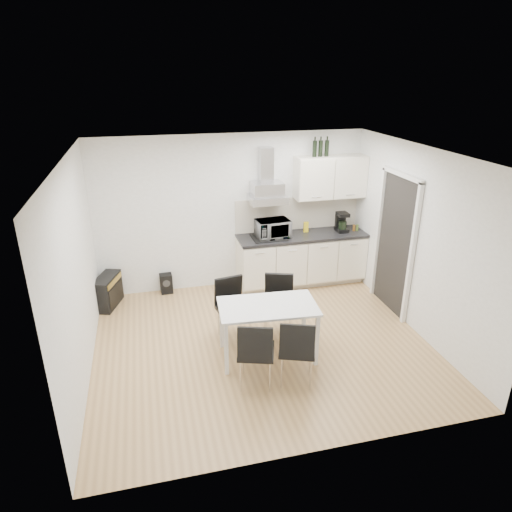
{
  "coord_description": "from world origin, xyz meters",
  "views": [
    {
      "loc": [
        -1.37,
        -5.21,
        3.53
      ],
      "look_at": [
        0.05,
        0.52,
        1.1
      ],
      "focal_mm": 32.0,
      "sensor_mm": 36.0,
      "label": 1
    }
  ],
  "objects_px": {
    "kitchenette": "(303,238)",
    "dining_table": "(268,312)",
    "chair_near_right": "(297,349)",
    "guitar_amp": "(108,291)",
    "chair_far_left": "(234,311)",
    "floor_speaker": "(166,283)",
    "chair_near_left": "(256,352)",
    "chair_far_right": "(278,307)"
  },
  "relations": [
    {
      "from": "kitchenette",
      "to": "dining_table",
      "type": "xyz_separation_m",
      "value": [
        -1.19,
        -2.03,
        -0.18
      ]
    },
    {
      "from": "chair_near_right",
      "to": "guitar_amp",
      "type": "bearing_deg",
      "value": 152.99
    },
    {
      "from": "chair_far_left",
      "to": "guitar_amp",
      "type": "height_order",
      "value": "chair_far_left"
    },
    {
      "from": "kitchenette",
      "to": "floor_speaker",
      "type": "xyz_separation_m",
      "value": [
        -2.36,
        0.17,
        -0.66
      ]
    },
    {
      "from": "guitar_amp",
      "to": "floor_speaker",
      "type": "bearing_deg",
      "value": 34.43
    },
    {
      "from": "dining_table",
      "to": "chair_near_right",
      "type": "xyz_separation_m",
      "value": [
        0.2,
        -0.58,
        -0.22
      ]
    },
    {
      "from": "chair_near_left",
      "to": "chair_near_right",
      "type": "relative_size",
      "value": 1.0
    },
    {
      "from": "kitchenette",
      "to": "dining_table",
      "type": "height_order",
      "value": "kitchenette"
    },
    {
      "from": "chair_far_right",
      "to": "dining_table",
      "type": "bearing_deg",
      "value": 78.11
    },
    {
      "from": "chair_near_left",
      "to": "chair_far_right",
      "type": "bearing_deg",
      "value": 77.61
    },
    {
      "from": "chair_far_right",
      "to": "chair_near_left",
      "type": "relative_size",
      "value": 1.0
    },
    {
      "from": "chair_near_right",
      "to": "kitchenette",
      "type": "bearing_deg",
      "value": 89.92
    },
    {
      "from": "kitchenette",
      "to": "chair_far_right",
      "type": "relative_size",
      "value": 2.86
    },
    {
      "from": "kitchenette",
      "to": "chair_far_left",
      "type": "xyz_separation_m",
      "value": [
        -1.53,
        -1.51,
        -0.39
      ]
    },
    {
      "from": "chair_near_right",
      "to": "guitar_amp",
      "type": "height_order",
      "value": "chair_near_right"
    },
    {
      "from": "dining_table",
      "to": "chair_far_right",
      "type": "distance_m",
      "value": 0.58
    },
    {
      "from": "chair_near_right",
      "to": "floor_speaker",
      "type": "bearing_deg",
      "value": 137.04
    },
    {
      "from": "chair_near_right",
      "to": "chair_near_left",
      "type": "bearing_deg",
      "value": -166.83
    },
    {
      "from": "chair_far_right",
      "to": "chair_near_left",
      "type": "height_order",
      "value": "same"
    },
    {
      "from": "chair_near_right",
      "to": "dining_table",
      "type": "bearing_deg",
      "value": 129.87
    },
    {
      "from": "kitchenette",
      "to": "chair_near_right",
      "type": "height_order",
      "value": "kitchenette"
    },
    {
      "from": "floor_speaker",
      "to": "chair_near_right",
      "type": "bearing_deg",
      "value": -66.06
    },
    {
      "from": "kitchenette",
      "to": "dining_table",
      "type": "distance_m",
      "value": 2.35
    },
    {
      "from": "chair_far_left",
      "to": "dining_table",
      "type": "bearing_deg",
      "value": 114.16
    },
    {
      "from": "dining_table",
      "to": "guitar_amp",
      "type": "bearing_deg",
      "value": 141.59
    },
    {
      "from": "chair_far_right",
      "to": "guitar_amp",
      "type": "distance_m",
      "value": 2.81
    },
    {
      "from": "chair_far_right",
      "to": "chair_near_right",
      "type": "height_order",
      "value": "same"
    },
    {
      "from": "dining_table",
      "to": "chair_far_left",
      "type": "height_order",
      "value": "chair_far_left"
    },
    {
      "from": "chair_near_right",
      "to": "floor_speaker",
      "type": "xyz_separation_m",
      "value": [
        -1.38,
        2.77,
        -0.27
      ]
    },
    {
      "from": "dining_table",
      "to": "guitar_amp",
      "type": "height_order",
      "value": "dining_table"
    },
    {
      "from": "kitchenette",
      "to": "chair_far_left",
      "type": "relative_size",
      "value": 2.86
    },
    {
      "from": "kitchenette",
      "to": "guitar_amp",
      "type": "distance_m",
      "value": 3.34
    },
    {
      "from": "dining_table",
      "to": "chair_far_right",
      "type": "bearing_deg",
      "value": 63.2
    },
    {
      "from": "dining_table",
      "to": "floor_speaker",
      "type": "bearing_deg",
      "value": 122.55
    },
    {
      "from": "floor_speaker",
      "to": "chair_near_left",
      "type": "bearing_deg",
      "value": -74.25
    },
    {
      "from": "guitar_amp",
      "to": "floor_speaker",
      "type": "relative_size",
      "value": 1.98
    },
    {
      "from": "dining_table",
      "to": "floor_speaker",
      "type": "distance_m",
      "value": 2.53
    },
    {
      "from": "chair_far_left",
      "to": "chair_near_right",
      "type": "xyz_separation_m",
      "value": [
        0.55,
        -1.1,
        0.0
      ]
    },
    {
      "from": "chair_far_right",
      "to": "chair_far_left",
      "type": "bearing_deg",
      "value": 14.44
    },
    {
      "from": "dining_table",
      "to": "chair_far_left",
      "type": "bearing_deg",
      "value": 128.16
    },
    {
      "from": "chair_near_left",
      "to": "floor_speaker",
      "type": "relative_size",
      "value": 2.64
    },
    {
      "from": "dining_table",
      "to": "floor_speaker",
      "type": "height_order",
      "value": "dining_table"
    }
  ]
}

